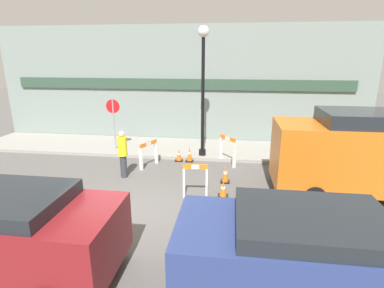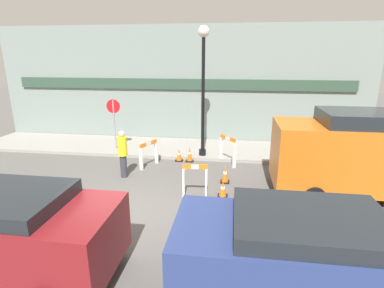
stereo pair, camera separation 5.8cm
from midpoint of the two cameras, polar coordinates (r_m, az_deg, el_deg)
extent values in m
plane|color=#565451|center=(8.43, -11.76, -12.95)|extent=(60.00, 60.00, 0.00)
cube|color=gray|center=(13.71, -3.56, -0.68)|extent=(18.00, 2.91, 0.12)
cube|color=gray|center=(14.67, -2.55, 11.18)|extent=(18.00, 0.12, 5.50)
cube|color=#2D4738|center=(14.56, -2.63, 11.33)|extent=(16.20, 0.10, 0.50)
cylinder|color=black|center=(12.45, 2.14, -1.57)|extent=(0.29, 0.29, 0.24)
cylinder|color=black|center=(11.95, 2.25, 8.57)|extent=(0.13, 0.13, 4.66)
sphere|color=silver|center=(11.87, 2.39, 20.65)|extent=(0.44, 0.44, 0.44)
cylinder|color=gray|center=(13.53, -14.41, 3.59)|extent=(0.06, 0.06, 2.16)
cylinder|color=red|center=(13.38, -14.66, 6.96)|extent=(0.60, 0.03, 0.60)
cube|color=white|center=(11.37, 8.22, -2.17)|extent=(0.14, 0.13, 0.99)
cube|color=white|center=(12.00, 5.63, -1.08)|extent=(0.14, 0.13, 0.99)
cube|color=orange|center=(11.52, 6.99, 1.08)|extent=(0.60, 0.72, 0.15)
cube|color=white|center=(11.52, 6.99, 1.08)|extent=(0.20, 0.23, 0.14)
cube|color=white|center=(11.85, -6.65, -1.72)|extent=(0.14, 0.11, 0.84)
cube|color=white|center=(11.23, -9.53, -2.88)|extent=(0.14, 0.11, 0.84)
cube|color=orange|center=(11.39, -8.15, 0.06)|extent=(0.43, 0.86, 0.15)
cube|color=white|center=(11.39, -8.15, 0.06)|extent=(0.15, 0.27, 0.14)
cube|color=white|center=(8.98, -1.42, -7.45)|extent=(0.07, 0.14, 0.90)
cube|color=white|center=(8.96, 2.90, -7.53)|extent=(0.07, 0.14, 0.90)
cube|color=orange|center=(8.76, 0.75, -4.36)|extent=(0.73, 0.09, 0.15)
cube|color=white|center=(8.76, 0.75, -4.36)|extent=(0.22, 0.05, 0.14)
cube|color=black|center=(12.10, -0.31, -3.21)|extent=(0.30, 0.30, 0.04)
cone|color=orange|center=(12.00, -0.31, -1.84)|extent=(0.23, 0.22, 0.57)
cylinder|color=white|center=(11.99, -0.31, -1.71)|extent=(0.13, 0.13, 0.08)
cube|color=black|center=(10.21, 6.45, -7.14)|extent=(0.30, 0.30, 0.04)
cone|color=orange|center=(10.10, 6.50, -5.59)|extent=(0.22, 0.22, 0.56)
cylinder|color=white|center=(10.09, 6.51, -5.44)|extent=(0.13, 0.13, 0.08)
cube|color=black|center=(12.17, -2.33, -3.12)|extent=(0.30, 0.30, 0.04)
cone|color=orange|center=(12.08, -2.34, -1.98)|extent=(0.22, 0.22, 0.47)
cylinder|color=white|center=(12.08, -2.34, -1.87)|extent=(0.13, 0.13, 0.07)
cube|color=black|center=(9.21, 6.02, -9.86)|extent=(0.30, 0.30, 0.04)
cone|color=orange|center=(9.10, 6.06, -8.41)|extent=(0.22, 0.23, 0.47)
cylinder|color=white|center=(9.09, 6.07, -8.28)|extent=(0.13, 0.13, 0.07)
cylinder|color=#33333D|center=(10.71, -12.74, -4.14)|extent=(0.27, 0.27, 0.80)
cylinder|color=yellow|center=(10.48, -12.98, -0.40)|extent=(0.38, 0.38, 0.66)
sphere|color=beige|center=(10.36, -13.14, 1.90)|extent=(0.24, 0.24, 0.20)
cube|color=maroon|center=(6.80, -31.69, -14.34)|extent=(4.22, 1.80, 1.16)
cube|color=#1E2328|center=(6.55, -32.46, -9.91)|extent=(2.32, 1.65, 0.53)
cylinder|color=black|center=(7.07, -17.57, -16.79)|extent=(0.60, 0.18, 0.60)
cube|color=navy|center=(5.58, 21.16, -19.90)|extent=(4.35, 1.84, 1.16)
cube|color=#1E2328|center=(5.27, 21.82, -14.79)|extent=(2.39, 1.69, 0.52)
cylinder|color=black|center=(7.03, 30.27, -18.67)|extent=(0.60, 0.18, 0.60)
cylinder|color=black|center=(6.51, 6.40, -19.24)|extent=(0.60, 0.18, 0.60)
cube|color=#D16619|center=(10.26, 31.14, -2.09)|extent=(5.57, 1.94, 1.89)
cube|color=#1E2328|center=(10.05, 31.93, 3.03)|extent=(3.06, 1.79, 0.79)
cylinder|color=black|center=(10.90, 20.09, -4.95)|extent=(0.60, 0.18, 0.60)
cylinder|color=black|center=(9.16, 22.51, -9.32)|extent=(0.60, 0.18, 0.60)
camera|label=1|loc=(0.03, -89.85, 0.05)|focal=28.00mm
camera|label=2|loc=(0.03, 90.15, -0.05)|focal=28.00mm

